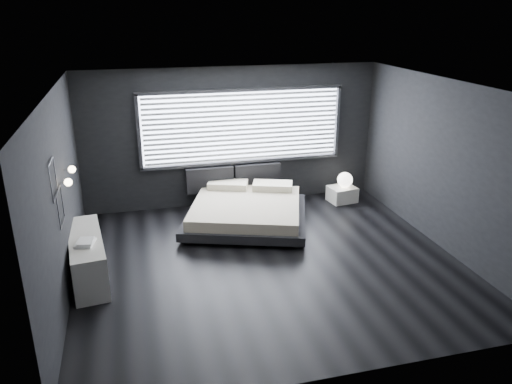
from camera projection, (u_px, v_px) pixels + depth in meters
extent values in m
plane|color=black|center=(269.00, 262.00, 8.05)|extent=(6.00, 6.00, 0.00)
plane|color=white|center=(271.00, 87.00, 7.07)|extent=(6.00, 6.00, 0.00)
cube|color=black|center=(232.00, 137.00, 10.06)|extent=(6.00, 0.04, 2.80)
cube|color=black|center=(344.00, 265.00, 5.06)|extent=(6.00, 0.04, 2.80)
cube|color=black|center=(61.00, 198.00, 6.86)|extent=(0.04, 5.50, 2.80)
cube|color=black|center=(444.00, 165.00, 8.26)|extent=(0.04, 5.50, 2.80)
cube|color=white|center=(242.00, 127.00, 10.01)|extent=(4.00, 0.02, 1.38)
cube|color=#47474C|center=(139.00, 133.00, 9.51)|extent=(0.06, 0.08, 1.48)
cube|color=#47474C|center=(337.00, 121.00, 10.46)|extent=(0.06, 0.08, 1.48)
cube|color=#47474C|center=(242.00, 90.00, 9.73)|extent=(4.14, 0.08, 0.06)
cube|color=#47474C|center=(243.00, 162.00, 10.24)|extent=(4.14, 0.08, 0.06)
cube|color=silver|center=(243.00, 127.00, 9.96)|extent=(3.94, 0.03, 1.32)
cube|color=black|center=(210.00, 180.00, 10.13)|extent=(0.96, 0.16, 0.52)
cube|color=black|center=(257.00, 176.00, 10.36)|extent=(0.96, 0.16, 0.52)
cylinder|color=silver|center=(63.00, 183.00, 6.85)|extent=(0.10, 0.02, 0.02)
sphere|color=#FFE5B7|center=(68.00, 182.00, 6.86)|extent=(0.11, 0.11, 0.11)
cylinder|color=silver|center=(67.00, 170.00, 7.39)|extent=(0.10, 0.02, 0.02)
sphere|color=#FFE5B7|center=(72.00, 169.00, 7.41)|extent=(0.11, 0.11, 0.11)
cube|color=#47474C|center=(50.00, 162.00, 6.13)|extent=(0.01, 0.46, 0.02)
cube|color=#47474C|center=(56.00, 196.00, 6.29)|extent=(0.01, 0.46, 0.02)
cube|color=#47474C|center=(55.00, 174.00, 6.42)|extent=(0.01, 0.02, 0.46)
cube|color=#47474C|center=(51.00, 185.00, 6.00)|extent=(0.01, 0.02, 0.46)
cube|color=#47474C|center=(58.00, 191.00, 6.52)|extent=(0.01, 0.46, 0.02)
cube|color=#47474C|center=(63.00, 223.00, 6.68)|extent=(0.01, 0.46, 0.02)
cube|color=#47474C|center=(62.00, 201.00, 6.81)|extent=(0.01, 0.02, 0.46)
cube|color=#47474C|center=(58.00, 213.00, 6.39)|extent=(0.01, 0.02, 0.46)
cube|color=black|center=(187.00, 240.00, 8.72)|extent=(0.15, 0.15, 0.08)
cube|color=black|center=(296.00, 244.00, 8.57)|extent=(0.15, 0.15, 0.08)
cube|color=black|center=(205.00, 204.00, 10.31)|extent=(0.15, 0.15, 0.08)
cube|color=black|center=(297.00, 207.00, 10.16)|extent=(0.15, 0.15, 0.08)
cube|color=black|center=(246.00, 216.00, 9.40)|extent=(2.77, 2.71, 0.16)
cube|color=#BAAF95|center=(246.00, 207.00, 9.33)|extent=(2.50, 2.50, 0.20)
cube|color=beige|center=(228.00, 185.00, 10.04)|extent=(0.88, 0.65, 0.13)
cube|color=beige|center=(272.00, 186.00, 9.97)|extent=(0.88, 0.65, 0.13)
cube|color=silver|center=(342.00, 194.00, 10.52)|extent=(0.60, 0.52, 0.32)
sphere|color=white|center=(345.00, 180.00, 10.41)|extent=(0.32, 0.32, 0.32)
cube|color=silver|center=(87.00, 257.00, 7.49)|extent=(0.66, 1.72, 0.67)
cube|color=#47474C|center=(104.00, 254.00, 7.57)|extent=(0.20, 1.65, 0.65)
cube|color=white|center=(85.00, 243.00, 7.14)|extent=(0.31, 0.36, 0.04)
cube|color=white|center=(86.00, 241.00, 7.12)|extent=(0.24, 0.30, 0.03)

